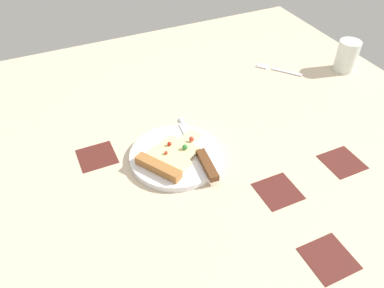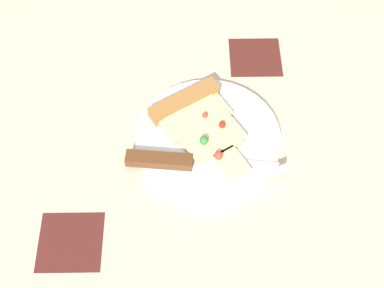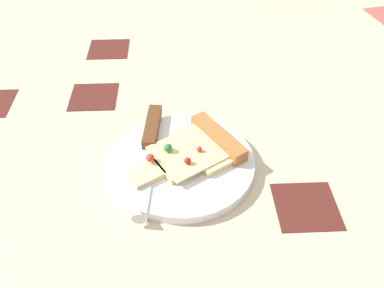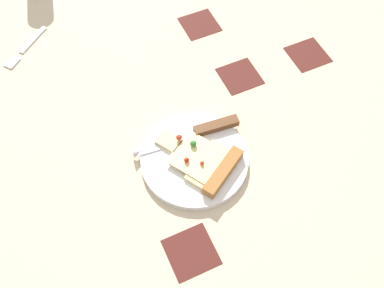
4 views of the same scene
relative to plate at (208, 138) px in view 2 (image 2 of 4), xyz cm
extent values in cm
cube|color=#C6B293|center=(-4.91, 4.23, -2.29)|extent=(148.17, 148.17, 3.00)
cube|color=#4C1E19|center=(-16.83, 19.79, -0.89)|extent=(9.00, 9.00, 0.20)
cube|color=#4C1E19|center=(17.70, -8.87, -0.89)|extent=(9.00, 9.00, 0.20)
cylinder|color=silver|center=(0.00, 0.00, 0.00)|extent=(22.81, 22.81, 1.58)
cube|color=beige|center=(3.40, 2.11, 1.29)|extent=(10.89, 12.51, 1.00)
cube|color=beige|center=(-1.28, -0.79, 1.29)|extent=(8.55, 9.07, 1.00)
cube|color=beige|center=(-5.53, -3.42, 1.29)|extent=(6.32, 5.80, 1.00)
cube|color=#EDD88C|center=(0.85, 0.53, 1.94)|extent=(13.35, 13.09, 0.30)
cube|color=#9E6633|center=(5.95, 3.69, 1.89)|extent=(8.53, 11.57, 2.20)
sphere|color=red|center=(2.65, 0.47, 2.54)|extent=(0.90, 0.90, 0.90)
sphere|color=red|center=(-4.46, -1.35, 2.74)|extent=(1.30, 1.30, 1.30)
sphere|color=#2D7A38|center=(-2.22, 0.74, 2.77)|extent=(1.36, 1.36, 1.36)
sphere|color=#B21E14|center=(0.73, -2.13, 2.62)|extent=(1.06, 1.06, 1.06)
cube|color=silver|center=(-5.60, -4.47, 0.94)|extent=(3.18, 12.14, 0.30)
cone|color=silver|center=(-6.20, -10.44, 0.94)|extent=(2.19, 2.19, 2.00)
cube|color=#593319|center=(-4.41, 7.48, 1.59)|extent=(3.18, 10.17, 1.60)
camera|label=1|loc=(25.31, 64.41, 65.01)|focal=35.87mm
camera|label=2|loc=(-47.55, 3.11, 69.92)|focal=50.55mm
camera|label=3|loc=(-0.53, -44.95, 45.24)|focal=37.54mm
camera|label=4|loc=(42.92, -20.25, 83.35)|focal=42.41mm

